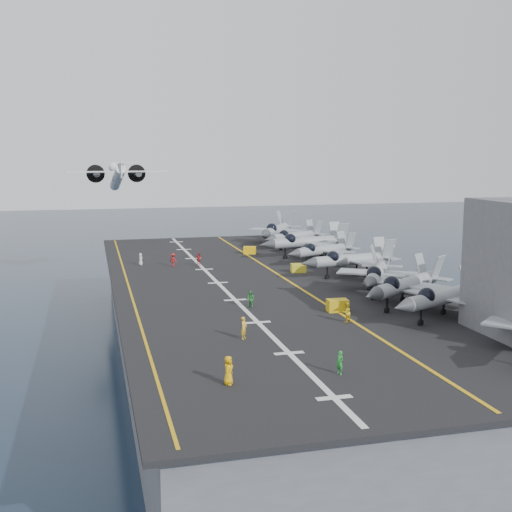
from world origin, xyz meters
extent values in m
plane|color=#142135|center=(0.00, 0.00, 0.00)|extent=(500.00, 500.00, 0.00)
cube|color=#56595E|center=(0.00, 0.00, 5.00)|extent=(36.00, 90.00, 10.00)
cube|color=black|center=(0.00, 0.00, 10.20)|extent=(38.00, 92.00, 0.40)
cube|color=gold|center=(3.00, 0.00, 10.42)|extent=(0.35, 90.00, 0.02)
cube|color=silver|center=(-6.00, 0.00, 10.42)|extent=(0.50, 90.00, 0.02)
cube|color=gold|center=(-17.00, 0.00, 10.42)|extent=(0.25, 90.00, 0.02)
cube|color=gold|center=(18.50, 0.00, 10.42)|extent=(0.25, 90.00, 0.02)
imported|color=#E3A609|center=(-12.23, -35.74, 11.43)|extent=(1.31, 1.47, 2.05)
imported|color=gold|center=(-8.58, -25.05, 11.39)|extent=(1.36, 1.43, 1.98)
imported|color=green|center=(-5.19, -13.83, 11.30)|extent=(1.16, 1.29, 1.80)
imported|color=#B21919|center=(-9.88, 13.64, 11.36)|extent=(1.35, 1.37, 1.92)
imported|color=maroon|center=(-6.24, 13.02, 11.39)|extent=(1.23, 0.85, 1.97)
imported|color=silver|center=(-14.35, 16.08, 11.27)|extent=(0.91, 1.17, 1.74)
imported|color=green|center=(-3.90, -35.72, 11.28)|extent=(1.02, 1.23, 1.76)
imported|color=yellow|center=(2.27, -21.99, 11.38)|extent=(1.34, 1.07, 1.95)
camera|label=1|loc=(-21.09, -77.82, 26.24)|focal=45.00mm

